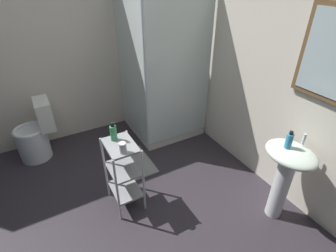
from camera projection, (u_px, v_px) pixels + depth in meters
ground_plane at (106, 228)px, 2.44m from camera, size 4.20×4.20×0.02m
wall_back at (272, 68)px, 2.53m from camera, size 4.20×0.14×2.50m
wall_left at (47, 49)px, 3.15m from camera, size 0.10×4.20×2.50m
shower_stall at (160, 104)px, 3.61m from camera, size 0.92×0.92×2.00m
pedestal_sink at (286, 169)px, 2.27m from camera, size 0.46×0.37×0.81m
sink_faucet at (304, 139)px, 2.18m from camera, size 0.03×0.03×0.10m
toilet at (36, 135)px, 3.20m from camera, size 0.37×0.49×0.76m
storage_cart at (123, 170)px, 2.47m from camera, size 0.38×0.28×0.74m
hand_soap_bottle at (289, 140)px, 2.12m from camera, size 0.06×0.06×0.16m
body_wash_bottle_green at (113, 132)px, 2.34m from camera, size 0.06×0.06×0.18m
rinse_cup at (123, 148)px, 2.19m from camera, size 0.07×0.07×0.10m
bath_mat at (134, 163)px, 3.22m from camera, size 0.60×0.40×0.02m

